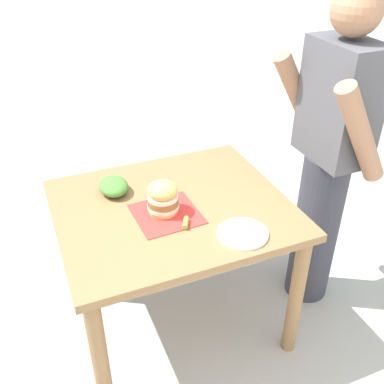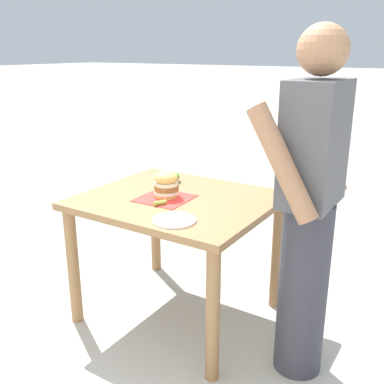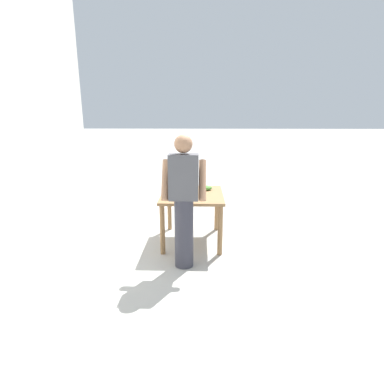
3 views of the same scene
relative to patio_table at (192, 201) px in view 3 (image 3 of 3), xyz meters
name	(u,v)px [view 3 (image 3 of 3)]	position (x,y,z in m)	size (l,w,h in m)	color
ground_plane	(192,240)	(0.00, 0.00, -0.64)	(80.00, 80.00, 0.00)	#ADAAA3
patio_table	(192,201)	(0.00, 0.00, 0.00)	(0.92, 1.07, 0.76)	olive
serving_paper	(189,193)	(0.06, -0.05, 0.12)	(0.28, 0.28, 0.00)	red
sandwich	(190,188)	(0.03, -0.05, 0.20)	(0.15, 0.15, 0.19)	#E5B25B
pickle_spear	(181,192)	(0.17, 0.00, 0.14)	(0.02, 0.02, 0.07)	#8EA83D
side_plate_with_forks	(170,196)	(0.32, 0.20, 0.13)	(0.22, 0.22, 0.02)	white
side_salad	(206,188)	(-0.21, -0.22, 0.16)	(0.18, 0.14, 0.07)	#477F33
diner_across_table	(184,200)	(0.08, 0.80, 0.24)	(0.55, 0.35, 1.69)	#33333D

